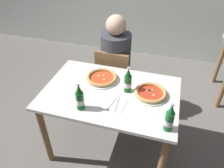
# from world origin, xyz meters

# --- Properties ---
(ground_plane) EXTENTS (8.00, 8.00, 0.00)m
(ground_plane) POSITION_xyz_m (0.00, 0.00, 0.00)
(ground_plane) COLOR slate
(dining_table_main) EXTENTS (1.20, 0.80, 0.75)m
(dining_table_main) POSITION_xyz_m (0.00, 0.00, 0.64)
(dining_table_main) COLOR silver
(dining_table_main) RESTS_ON ground_plane
(chair_behind_table) EXTENTS (0.41, 0.41, 0.85)m
(chair_behind_table) POSITION_xyz_m (-0.13, 0.61, 0.48)
(chair_behind_table) COLOR olive
(chair_behind_table) RESTS_ON ground_plane
(diner_seated) EXTENTS (0.34, 0.34, 1.21)m
(diner_seated) POSITION_xyz_m (-0.13, 0.66, 0.58)
(diner_seated) COLOR #2D3342
(diner_seated) RESTS_ON ground_plane
(pizza_margherita_near) EXTENTS (0.32, 0.32, 0.04)m
(pizza_margherita_near) POSITION_xyz_m (-0.13, 0.15, 0.77)
(pizza_margherita_near) COLOR white
(pizza_margherita_near) RESTS_ON dining_table_main
(pizza_marinara_far) EXTENTS (0.30, 0.30, 0.04)m
(pizza_marinara_far) POSITION_xyz_m (0.35, 0.05, 0.77)
(pizza_marinara_far) COLOR white
(pizza_marinara_far) RESTS_ON dining_table_main
(beer_bottle_left) EXTENTS (0.07, 0.07, 0.25)m
(beer_bottle_left) POSITION_xyz_m (0.52, -0.30, 0.85)
(beer_bottle_left) COLOR #196B2D
(beer_bottle_left) RESTS_ON dining_table_main
(beer_bottle_center) EXTENTS (0.07, 0.07, 0.25)m
(beer_bottle_center) POSITION_xyz_m (-0.17, -0.27, 0.85)
(beer_bottle_center) COLOR #14591E
(beer_bottle_center) RESTS_ON dining_table_main
(beer_bottle_right) EXTENTS (0.07, 0.07, 0.25)m
(beer_bottle_right) POSITION_xyz_m (0.14, 0.06, 0.85)
(beer_bottle_right) COLOR #14591E
(beer_bottle_right) RESTS_ON dining_table_main
(napkin_with_cutlery) EXTENTS (0.19, 0.19, 0.01)m
(napkin_with_cutlery) POSITION_xyz_m (0.08, -0.15, 0.75)
(napkin_with_cutlery) COLOR white
(napkin_with_cutlery) RESTS_ON dining_table_main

